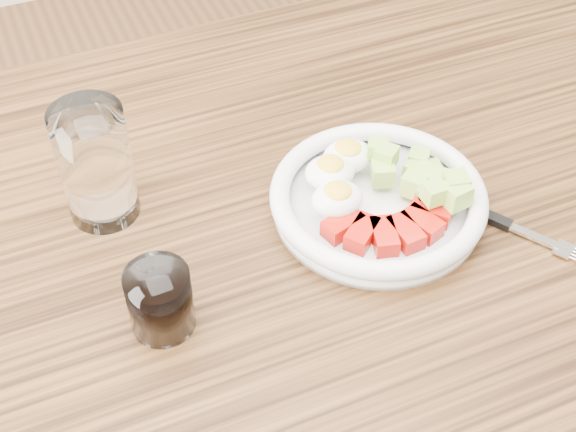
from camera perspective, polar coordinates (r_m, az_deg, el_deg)
The scene contains 5 objects.
dining_table at distance 0.95m, azimuth 0.80°, elevation -5.75°, with size 1.50×0.90×0.77m.
bowl at distance 0.89m, azimuth 6.41°, elevation 1.40°, with size 0.24×0.24×0.06m.
fork at distance 0.92m, azimuth 14.37°, elevation -0.20°, with size 0.12×0.18×0.01m.
water_glass at distance 0.88m, azimuth -13.52°, elevation 3.60°, with size 0.08×0.08×0.14m, color white.
coffee_glass at distance 0.78m, azimuth -9.08°, elevation -5.97°, with size 0.06×0.06×0.07m.
Camera 1 is at (-0.25, -0.54, 1.41)m, focal length 50.00 mm.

